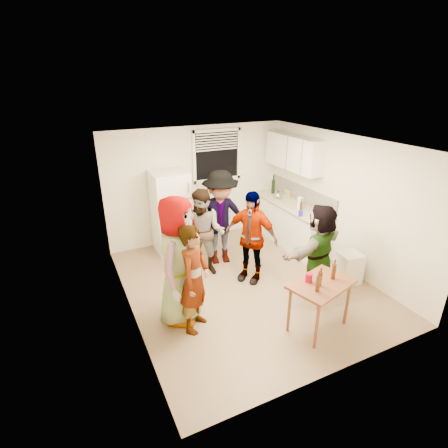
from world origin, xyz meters
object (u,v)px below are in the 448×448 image
wine_bottle (273,193)px  blue_cup (300,216)px  kettle (278,198)px  guest_grey (181,317)px  guest_stripe (196,326)px  guest_black (249,278)px  beer_bottle_table (319,285)px  guest_back_left (205,272)px  guest_orange (314,291)px  refrigerator (171,212)px  beer_bottle_counter (301,211)px  red_cup (308,282)px  trash_bin (348,269)px  guest_back_right (221,261)px  serving_table (316,327)px

wine_bottle → blue_cup: 1.49m
kettle → wine_bottle: wine_bottle is taller
guest_grey → guest_stripe: 0.33m
wine_bottle → guest_black: bearing=-132.1°
beer_bottle_table → guest_back_left: size_ratio=0.13×
guest_back_left → guest_orange: 2.03m
beer_bottle_table → refrigerator: bearing=107.3°
kettle → guest_stripe: bearing=-160.3°
wine_bottle → beer_bottle_counter: size_ratio=1.58×
wine_bottle → beer_bottle_table: (-1.45, -3.42, -0.14)m
beer_bottle_counter → beer_bottle_table: bearing=-121.0°
red_cup → guest_orange: red_cup is taller
wine_bottle → blue_cup: bearing=-102.0°
blue_cup → refrigerator: bearing=147.0°
refrigerator → guest_stripe: 2.74m
blue_cup → red_cup: 2.19m
trash_bin → guest_stripe: size_ratio=0.34×
blue_cup → beer_bottle_table: size_ratio=0.55×
guest_stripe → guest_back_right: size_ratio=0.88×
beer_bottle_counter → red_cup: bearing=-124.3°
trash_bin → guest_stripe: (-2.93, 0.01, -0.25)m
red_cup → guest_orange: size_ratio=0.08×
blue_cup → red_cup: blue_cup is taller
guest_black → kettle: bearing=97.6°
serving_table → beer_bottle_table: bearing=-152.8°
blue_cup → serving_table: bearing=-119.0°
trash_bin → guest_back_right: trash_bin is taller
trash_bin → refrigerator: bearing=133.7°
serving_table → guest_black: serving_table is taller
blue_cup → guest_grey: blue_cup is taller
guest_back_left → guest_back_right: bearing=69.0°
trash_bin → beer_bottle_table: (-1.40, -0.81, 0.51)m
guest_grey → serving_table: bearing=-84.7°
blue_cup → beer_bottle_counter: bearing=51.6°
red_cup → guest_back_right: size_ratio=0.07×
kettle → trash_bin: (0.05, -2.24, -0.65)m
beer_bottle_counter → guest_back_right: bearing=169.3°
beer_bottle_table → guest_grey: beer_bottle_table is taller
serving_table → guest_orange: serving_table is taller
guest_stripe → guest_orange: guest_orange is taller
blue_cup → guest_black: blue_cup is taller
beer_bottle_counter → guest_back_right: beer_bottle_counter is taller
red_cup → guest_stripe: size_ratio=0.08×
blue_cup → serving_table: size_ratio=0.12×
refrigerator → guest_grey: bearing=-104.9°
wine_bottle → guest_stripe: wine_bottle is taller
red_cup → guest_black: (-0.08, 1.50, -0.76)m
wine_bottle → red_cup: 3.61m
guest_stripe → guest_black: bearing=-15.2°
wine_bottle → beer_bottle_table: 3.71m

